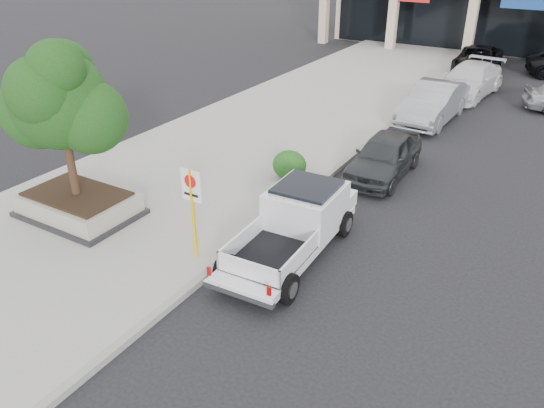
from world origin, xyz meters
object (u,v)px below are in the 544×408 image
at_px(pickup_truck, 290,228).
at_px(curb_car_c, 469,80).
at_px(planter_tree, 68,100).
at_px(planter, 79,204).
at_px(curb_car_a, 384,156).
at_px(curb_car_b, 433,103).
at_px(no_parking_sign, 192,202).
at_px(curb_car_d, 478,59).

bearing_deg(pickup_truck, curb_car_c, 86.38).
bearing_deg(planter_tree, planter, -131.03).
bearing_deg(curb_car_a, curb_car_b, 91.31).
relative_size(planter, curb_car_a, 0.79).
distance_m(pickup_truck, curb_car_b, 12.22).
bearing_deg(pickup_truck, planter_tree, -170.13).
bearing_deg(no_parking_sign, curb_car_c, 83.10).
xyz_separation_m(curb_car_a, curb_car_c, (0.14, 11.12, 0.07)).
height_order(planter_tree, no_parking_sign, planter_tree).
height_order(planter_tree, curb_car_a, planter_tree).
distance_m(planter, curb_car_b, 14.87).
height_order(planter, curb_car_d, curb_car_d).
bearing_deg(curb_car_a, pickup_truck, -93.27).
distance_m(planter_tree, no_parking_sign, 4.35).
xyz_separation_m(pickup_truck, curb_car_d, (-0.34, 22.31, -0.10)).
bearing_deg(curb_car_d, planter_tree, -106.95).
relative_size(planter_tree, pickup_truck, 0.80).
relative_size(no_parking_sign, curb_car_b, 0.47).
xyz_separation_m(planter_tree, curb_car_a, (6.05, 7.11, -2.72)).
relative_size(planter, planter_tree, 0.80).
bearing_deg(pickup_truck, no_parking_sign, -145.20).
xyz_separation_m(planter_tree, no_parking_sign, (3.97, -0.14, -1.78)).
bearing_deg(planter_tree, curb_car_c, 71.24).
height_order(curb_car_c, curb_car_d, curb_car_c).
height_order(curb_car_a, curb_car_d, curb_car_a).
height_order(pickup_truck, curb_car_d, pickup_truck).
height_order(planter_tree, curb_car_b, planter_tree).
relative_size(curb_car_a, curb_car_d, 0.82).
bearing_deg(planter, curb_car_c, 71.01).
height_order(planter, curb_car_a, curb_car_a).
distance_m(no_parking_sign, pickup_truck, 2.45).
height_order(planter, curb_car_c, curb_car_c).
bearing_deg(curb_car_b, planter, -111.07).
bearing_deg(curb_car_d, curb_car_c, -86.15).
bearing_deg(curb_car_b, curb_car_a, -85.32).
relative_size(curb_car_a, curb_car_c, 0.77).
height_order(curb_car_b, curb_car_c, curb_car_b).
distance_m(planter, curb_car_d, 24.38).
bearing_deg(planter, planter_tree, 48.97).
distance_m(no_parking_sign, curb_car_b, 13.76).
height_order(curb_car_b, curb_car_d, curb_car_b).
relative_size(curb_car_b, curb_car_c, 0.93).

